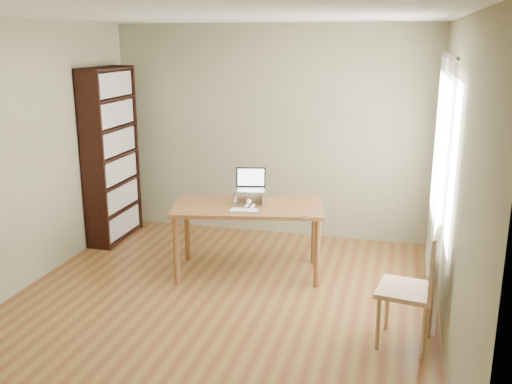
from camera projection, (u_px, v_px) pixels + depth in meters
name	position (u px, v px, depth m)	size (l,w,h in m)	color
room	(217.00, 172.00, 4.94)	(4.04, 4.54, 2.64)	brown
bookshelf	(111.00, 155.00, 6.90)	(0.30, 0.90, 2.10)	black
curtains	(439.00, 179.00, 5.25)	(0.03, 1.90, 2.25)	white
desk	(248.00, 213.00, 5.92)	(1.65, 1.06, 0.75)	brown
laptop_stand	(250.00, 195.00, 5.95)	(0.32, 0.25, 0.13)	silver
laptop	(251.00, 184.00, 5.98)	(0.35, 0.32, 0.22)	silver
keyboard	(244.00, 210.00, 5.69)	(0.31, 0.17, 0.02)	silver
coaster	(305.00, 218.00, 5.48)	(0.09, 0.09, 0.01)	brown
cat	(254.00, 196.00, 5.98)	(0.26, 0.49, 0.16)	#4C443C
chair	(417.00, 284.00, 4.52)	(0.51, 0.51, 0.99)	tan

